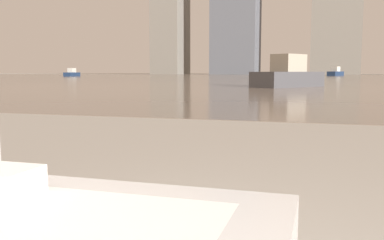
{
  "coord_description": "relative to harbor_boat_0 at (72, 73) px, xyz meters",
  "views": [
    {
      "loc": [
        0.87,
        -0.12,
        0.84
      ],
      "look_at": [
        0.14,
        2.33,
        0.55
      ],
      "focal_mm": 40.0,
      "sensor_mm": 36.0,
      "label": 1
    }
  ],
  "objects": [
    {
      "name": "harbor_water",
      "position": [
        39.52,
        -1.78,
        -0.49
      ],
      "size": [
        180.0,
        110.0,
        0.01
      ],
      "color": "gray",
      "rests_on": "ground_plane"
    },
    {
      "name": "harbor_boat_0",
      "position": [
        0.0,
        0.0,
        0.0
      ],
      "size": [
        1.58,
        3.78,
        1.38
      ],
      "color": "navy",
      "rests_on": "harbor_water"
    },
    {
      "name": "harbor_boat_1",
      "position": [
        38.75,
        -40.46,
        0.12
      ],
      "size": [
        3.73,
        4.77,
        1.73
      ],
      "color": "#4C4C51",
      "rests_on": "harbor_water"
    },
    {
      "name": "harbor_boat_3",
      "position": [
        43.07,
        20.46,
        0.12
      ],
      "size": [
        3.17,
        4.85,
        1.72
      ],
      "color": "navy",
      "rests_on": "harbor_water"
    },
    {
      "name": "skyline_tower_0",
      "position": [
        -1.43,
        54.22,
        13.0
      ],
      "size": [
        8.16,
        12.31,
        26.98
      ],
      "color": "gray",
      "rests_on": "ground_plane"
    }
  ]
}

